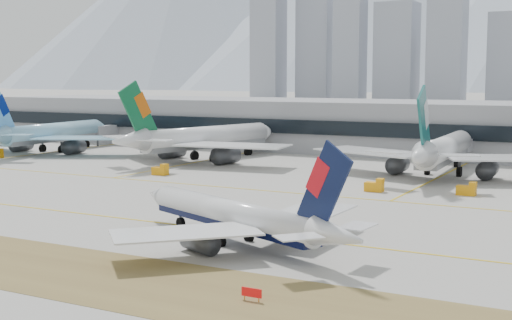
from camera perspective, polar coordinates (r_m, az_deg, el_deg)
The scene contains 11 objects.
ground at distance 113.94m, azimuth -6.55°, elevation -4.53°, with size 3000.00×3000.00×0.00m, color #9B9791.
taxiing_airliner at distance 94.02m, azimuth -1.42°, elevation -4.59°, with size 42.78×36.23×15.16m.
widebody_korean at distance 218.41m, azimuth -16.20°, elevation 2.01°, with size 57.21×56.17×20.46m.
widebody_eva at distance 188.99m, azimuth -4.41°, elevation 1.66°, with size 58.95×58.70×21.57m.
widebody_cathay at distance 164.61m, azimuth 14.72°, elevation 0.67°, with size 58.38×57.11×20.82m.
terminal at distance 216.71m, azimuth 11.03°, elevation 2.66°, with size 280.00×43.10×15.00m.
hold_sign_right at distance 71.18m, azimuth -0.36°, elevation -10.57°, with size 2.20×0.15×1.35m.
gse_c at distance 139.18m, azimuth 16.54°, elevation -2.30°, with size 3.55×2.00×2.60m.
gse_extra at distance 139.69m, azimuth 9.49°, elevation -2.08°, with size 3.55×2.00×2.60m.
gse_b at distance 162.66m, azimuth -7.63°, elevation -0.83°, with size 3.55×2.00×2.60m.
city_skyline at distance 571.93m, azimuth 10.99°, elevation 9.26°, with size 342.00×49.80×140.00m.
Camera 1 is at (63.98, -91.71, 21.87)m, focal length 50.00 mm.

